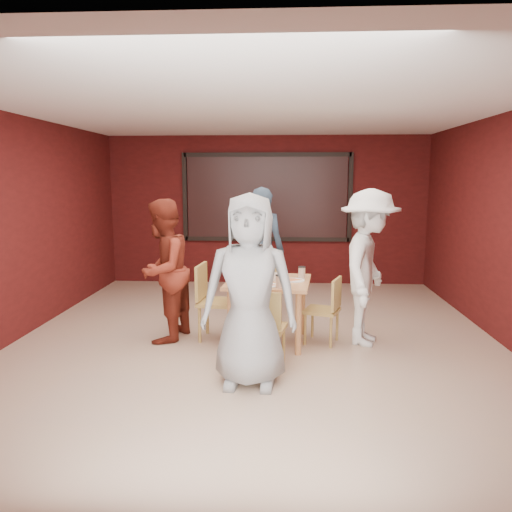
# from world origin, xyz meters

# --- Properties ---
(floor) EXTENTS (7.00, 7.00, 0.00)m
(floor) POSITION_xyz_m (0.00, 0.00, 0.00)
(floor) COLOR tan
(floor) RESTS_ON ground
(window_blinds) EXTENTS (3.00, 0.02, 1.50)m
(window_blinds) POSITION_xyz_m (0.00, 3.45, 1.65)
(window_blinds) COLOR black
(dining_table) EXTENTS (1.08, 1.08, 0.93)m
(dining_table) POSITION_xyz_m (0.15, -0.05, 0.68)
(dining_table) COLOR tan
(dining_table) RESTS_ON floor
(chair_front) EXTENTS (0.48, 0.48, 0.86)m
(chair_front) POSITION_xyz_m (0.13, -0.91, 0.49)
(chair_front) COLOR tan
(chair_front) RESTS_ON floor
(chair_back) EXTENTS (0.41, 0.41, 0.77)m
(chair_back) POSITION_xyz_m (0.07, 0.80, 0.44)
(chair_back) COLOR tan
(chair_back) RESTS_ON floor
(chair_left) EXTENTS (0.50, 0.50, 0.95)m
(chair_left) POSITION_xyz_m (-0.57, 0.06, 0.54)
(chair_left) COLOR tan
(chair_left) RESTS_ON floor
(chair_right) EXTENTS (0.50, 0.50, 0.82)m
(chair_right) POSITION_xyz_m (0.87, -0.05, 0.46)
(chair_right) COLOR tan
(chair_right) RESTS_ON floor
(diner_front) EXTENTS (0.94, 0.64, 1.88)m
(diner_front) POSITION_xyz_m (0.01, -1.33, 0.94)
(diner_front) COLOR #949494
(diner_front) RESTS_ON floor
(diner_back) EXTENTS (0.77, 0.60, 1.89)m
(diner_back) POSITION_xyz_m (0.00, 1.28, 0.94)
(diner_back) COLOR #2A3A4B
(diner_back) RESTS_ON floor
(diner_left) EXTENTS (0.83, 0.98, 1.76)m
(diner_left) POSITION_xyz_m (-1.16, -0.02, 0.88)
(diner_left) COLOR maroon
(diner_left) RESTS_ON floor
(diner_right) EXTENTS (1.04, 1.38, 1.89)m
(diner_right) POSITION_xyz_m (1.36, -0.01, 0.94)
(diner_right) COLOR white
(diner_right) RESTS_ON floor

